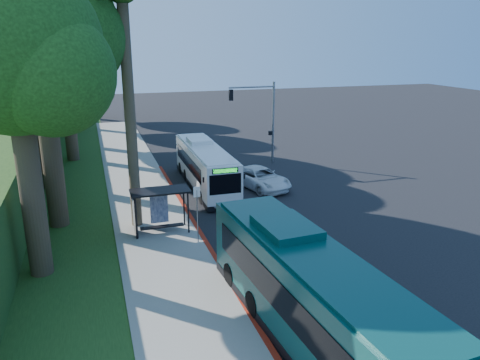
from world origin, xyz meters
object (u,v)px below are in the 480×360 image
object	(u,v)px
white_bus	(205,165)
teal_bus	(311,295)
bus_shelter	(156,203)
pickup	(260,178)

from	to	relation	value
white_bus	teal_bus	distance (m)	19.13
bus_shelter	teal_bus	bearing A→B (deg)	-71.86
bus_shelter	teal_bus	xyz separation A→B (m)	(3.77, -11.49, 0.05)
bus_shelter	teal_bus	size ratio (longest dim) A/B	0.25
white_bus	teal_bus	bearing A→B (deg)	-91.99
bus_shelter	white_bus	xyz separation A→B (m)	(4.66, 7.61, -0.21)
white_bus	pickup	xyz separation A→B (m)	(3.73, -1.53, -0.86)
white_bus	teal_bus	world-z (taller)	teal_bus
white_bus	pickup	size ratio (longest dim) A/B	2.07
teal_bus	pickup	world-z (taller)	teal_bus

